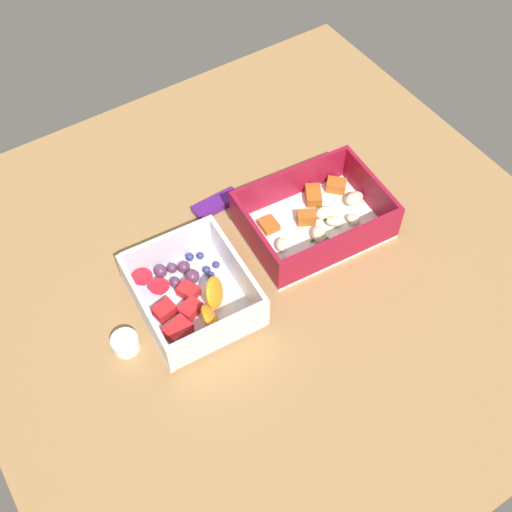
% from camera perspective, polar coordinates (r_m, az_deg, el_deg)
% --- Properties ---
extents(table_surface, '(0.80, 0.80, 0.02)m').
position_cam_1_polar(table_surface, '(0.87, 0.96, -1.01)').
color(table_surface, '#9E7547').
rests_on(table_surface, ground).
extents(pasta_container, '(0.20, 0.15, 0.06)m').
position_cam_1_polar(pasta_container, '(0.89, 5.41, 3.32)').
color(pasta_container, white).
rests_on(pasta_container, table_surface).
extents(fruit_bowl, '(0.15, 0.16, 0.06)m').
position_cam_1_polar(fruit_bowl, '(0.82, -5.90, -3.53)').
color(fruit_bowl, white).
rests_on(fruit_bowl, table_surface).
extents(candy_bar, '(0.07, 0.03, 0.01)m').
position_cam_1_polar(candy_bar, '(0.93, -3.58, 4.68)').
color(candy_bar, '#51197A').
rests_on(candy_bar, table_surface).
extents(paper_cup_liner, '(0.03, 0.03, 0.02)m').
position_cam_1_polar(paper_cup_liner, '(0.80, -11.62, -7.66)').
color(paper_cup_liner, white).
rests_on(paper_cup_liner, table_surface).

